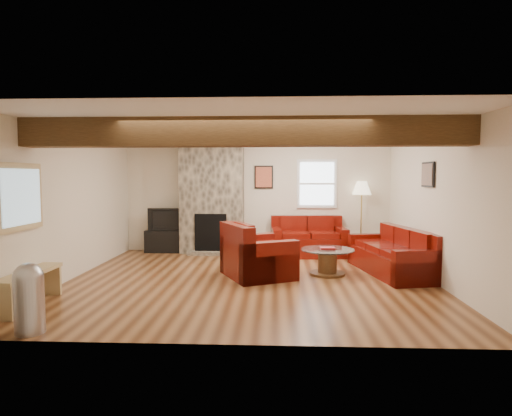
% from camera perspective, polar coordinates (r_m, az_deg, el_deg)
% --- Properties ---
extents(room, '(8.00, 8.00, 8.00)m').
position_cam_1_polar(room, '(7.02, -0.80, 0.41)').
color(room, '#552E16').
rests_on(room, ground).
extents(floor, '(6.00, 6.00, 0.00)m').
position_cam_1_polar(floor, '(7.22, -0.79, -9.54)').
color(floor, '#552E16').
rests_on(floor, ground).
extents(oak_beam, '(6.00, 0.36, 0.38)m').
position_cam_1_polar(oak_beam, '(5.79, -1.57, 10.08)').
color(oak_beam, '#362210').
rests_on(oak_beam, room).
extents(chimney_breast, '(1.40, 0.67, 2.50)m').
position_cam_1_polar(chimney_breast, '(9.60, -5.88, 1.26)').
color(chimney_breast, '#39342C').
rests_on(chimney_breast, floor).
extents(back_window, '(0.90, 0.08, 1.10)m').
position_cam_1_polar(back_window, '(9.75, 8.11, 3.22)').
color(back_window, white).
rests_on(back_window, room).
extents(hatch_window, '(0.08, 1.00, 0.90)m').
position_cam_1_polar(hatch_window, '(6.46, -28.95, 1.30)').
color(hatch_window, tan).
rests_on(hatch_window, room).
extents(ceiling_dome, '(0.40, 0.40, 0.18)m').
position_cam_1_polar(ceiling_dome, '(7.94, 6.17, 9.43)').
color(ceiling_dome, white).
rests_on(ceiling_dome, room).
extents(artwork_back, '(0.42, 0.06, 0.52)m').
position_cam_1_polar(artwork_back, '(9.71, 1.04, 4.14)').
color(artwork_back, black).
rests_on(artwork_back, room).
extents(artwork_right, '(0.06, 0.55, 0.42)m').
position_cam_1_polar(artwork_right, '(7.72, 21.89, 4.16)').
color(artwork_right, black).
rests_on(artwork_right, room).
extents(sofa_three, '(1.23, 2.18, 0.79)m').
position_cam_1_polar(sofa_three, '(7.99, 17.62, -5.49)').
color(sofa_three, '#4B0A05').
rests_on(sofa_three, floor).
extents(loveseat, '(1.64, 1.02, 0.84)m').
position_cam_1_polar(loveseat, '(9.34, 7.00, -3.77)').
color(loveseat, '#4B0A05').
rests_on(loveseat, floor).
extents(armchair_red, '(1.39, 1.46, 0.92)m').
position_cam_1_polar(armchair_red, '(7.35, 0.28, -5.62)').
color(armchair_red, '#4B0A05').
rests_on(armchair_red, floor).
extents(coffee_table, '(0.93, 0.93, 0.48)m').
position_cam_1_polar(coffee_table, '(7.64, 9.50, -7.09)').
color(coffee_table, '#432915').
rests_on(coffee_table, floor).
extents(tv_cabinet, '(1.00, 0.40, 0.50)m').
position_cam_1_polar(tv_cabinet, '(9.94, -11.60, -4.32)').
color(tv_cabinet, black).
rests_on(tv_cabinet, floor).
extents(television, '(0.87, 0.11, 0.50)m').
position_cam_1_polar(television, '(9.88, -11.64, -1.44)').
color(television, black).
rests_on(television, tv_cabinet).
extents(floor_lamp, '(0.41, 0.41, 1.61)m').
position_cam_1_polar(floor_lamp, '(9.74, 13.91, 2.09)').
color(floor_lamp, tan).
rests_on(floor_lamp, floor).
extents(pine_bench, '(0.29, 1.24, 0.46)m').
position_cam_1_polar(pine_bench, '(6.48, -27.98, -9.55)').
color(pine_bench, tan).
rests_on(pine_bench, floor).
extents(pedal_bin, '(0.32, 0.32, 0.78)m').
position_cam_1_polar(pedal_bin, '(5.39, -28.01, -10.55)').
color(pedal_bin, '#B5B4BA').
rests_on(pedal_bin, floor).
extents(coal_bucket, '(0.36, 0.36, 0.34)m').
position_cam_1_polar(coal_bucket, '(9.05, -2.62, -5.60)').
color(coal_bucket, gray).
rests_on(coal_bucket, floor).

